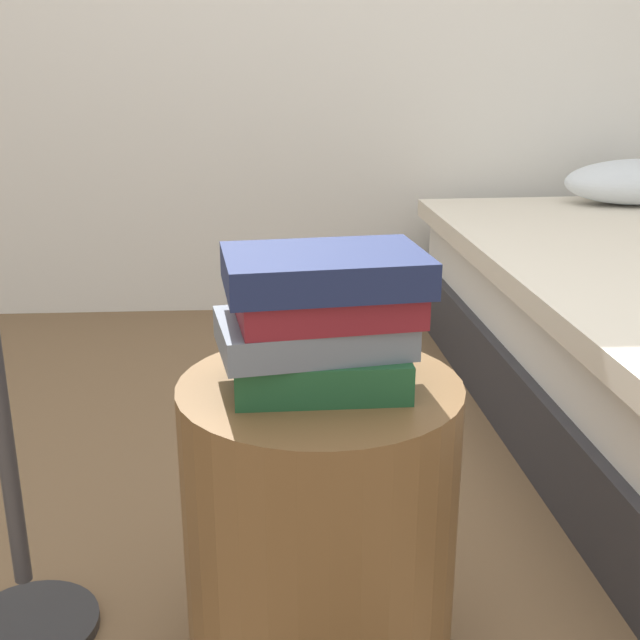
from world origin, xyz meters
name	(u,v)px	position (x,y,z in m)	size (l,w,h in m)	color
side_table	(320,528)	(0.00, 0.00, 0.25)	(0.44, 0.44, 0.50)	brown
book_forest	(323,365)	(0.00, 0.00, 0.53)	(0.25, 0.19, 0.06)	#1E512D
book_slate	(313,332)	(-0.01, 0.00, 0.59)	(0.27, 0.18, 0.05)	slate
book_maroon	(326,302)	(0.01, 0.00, 0.63)	(0.26, 0.18, 0.05)	maroon
book_navy	(325,270)	(0.01, 0.00, 0.68)	(0.29, 0.19, 0.05)	#19234C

